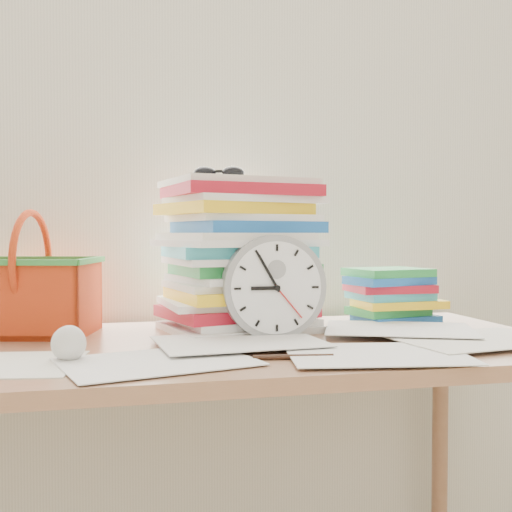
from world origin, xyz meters
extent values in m
cube|color=silver|center=(0.00, 2.00, 1.35)|extent=(4.00, 0.04, 2.70)
cube|color=silver|center=(0.00, 1.98, 1.30)|extent=(2.40, 0.01, 2.50)
cube|color=#906143|center=(0.00, 1.60, 0.73)|extent=(1.40, 0.70, 0.03)
cylinder|color=#906143|center=(0.65, 1.90, 0.36)|extent=(0.04, 0.04, 0.72)
cylinder|color=gray|center=(0.09, 1.62, 0.86)|extent=(0.23, 0.05, 0.23)
sphere|color=white|center=(-0.33, 1.47, 0.78)|extent=(0.06, 0.06, 0.06)
cylinder|color=black|center=(0.06, 1.39, 0.75)|extent=(0.15, 0.03, 0.01)
camera|label=1|loc=(-0.27, 0.28, 0.98)|focal=45.00mm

